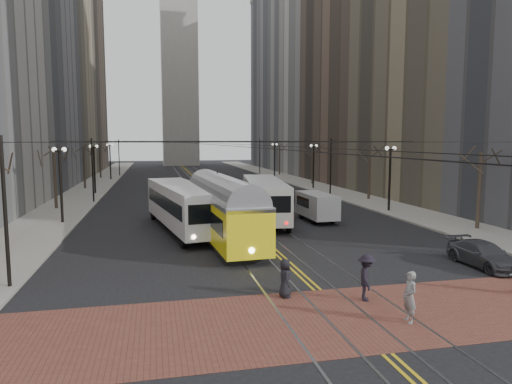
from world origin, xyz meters
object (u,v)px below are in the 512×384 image
transit_bus (182,208)px  pedestrian_b (410,297)px  sedan_grey (301,196)px  cargo_van (317,207)px  sedan_silver (269,182)px  pedestrian_d (367,277)px  streetcar (223,215)px  pedestrian_a (285,278)px  sedan_parked (484,254)px  clock_tower (178,23)px  rear_bus (264,200)px

transit_bus → pedestrian_b: bearing=-79.4°
transit_bus → sedan_grey: transit_bus is taller
cargo_van → sedan_silver: (3.01, 27.35, -0.40)m
pedestrian_b → pedestrian_d: (-0.48, 2.36, 0.03)m
streetcar → pedestrian_a: streetcar is taller
pedestrian_b → pedestrian_d: size_ratio=0.97×
transit_bus → sedan_parked: (14.34, -12.77, -1.00)m
sedan_parked → pedestrian_b: 9.44m
clock_tower → sedan_silver: size_ratio=15.46×
clock_tower → rear_bus: clock_tower is taller
pedestrian_b → streetcar: bearing=-162.0°
transit_bus → sedan_grey: 17.38m
rear_bus → pedestrian_d: rear_bus is taller
pedestrian_b → transit_bus: bearing=-158.5°
streetcar → cargo_van: (8.30, 5.25, -0.51)m
clock_tower → streetcar: clock_tower is taller
streetcar → pedestrian_d: size_ratio=7.28×
sedan_silver → pedestrian_d: 45.61m
cargo_van → sedan_parked: bearing=-77.3°
sedan_grey → pedestrian_b: 30.84m
cargo_van → sedan_grey: cargo_van is taller
streetcar → pedestrian_b: (4.44, -14.78, -0.69)m
transit_bus → streetcar: size_ratio=0.95×
rear_bus → cargo_van: 4.19m
pedestrian_d → transit_bus: bearing=42.0°
transit_bus → pedestrian_a: transit_bus is taller
transit_bus → sedan_grey: (12.68, 11.86, -0.94)m
streetcar → sedan_grey: bearing=52.5°
cargo_van → rear_bus: bearing=162.1°
sedan_silver → pedestrian_b: pedestrian_b is taller
clock_tower → rear_bus: bearing=-88.8°
sedan_parked → pedestrian_a: pedestrian_a is taller
sedan_parked → sedan_silver: bearing=90.2°
pedestrian_a → pedestrian_d: bearing=-105.2°
transit_bus → sedan_silver: bearing=55.2°
clock_tower → pedestrian_b: bearing=-89.0°
sedan_silver → sedan_parked: size_ratio=0.99×
pedestrian_a → rear_bus: bearing=-6.5°
streetcar → pedestrian_d: streetcar is taller
pedestrian_b → pedestrian_d: pedestrian_d is taller
sedan_silver → pedestrian_d: pedestrian_d is taller
rear_bus → sedan_silver: size_ratio=2.90×
sedan_parked → cargo_van: bearing=103.7°
pedestrian_d → sedan_grey: bearing=7.7°
transit_bus → rear_bus: 7.20m
transit_bus → streetcar: 4.32m
streetcar → clock_tower: bearing=84.7°
sedan_silver → pedestrian_a: 45.14m
sedan_grey → pedestrian_a: size_ratio=2.56×
cargo_van → sedan_silver: cargo_van is taller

